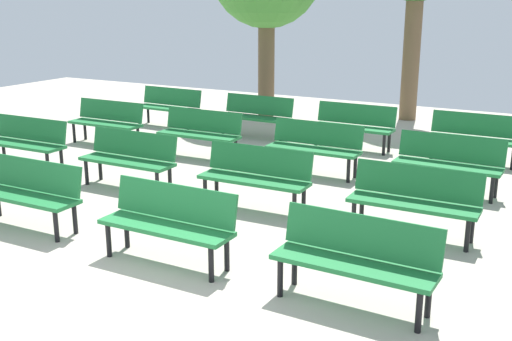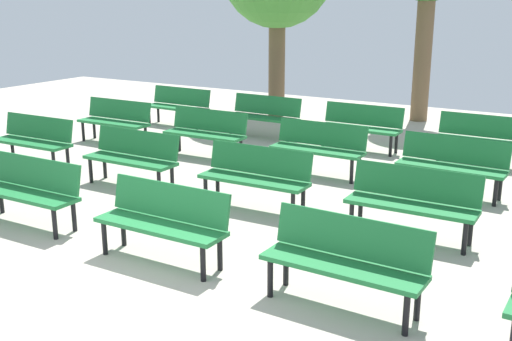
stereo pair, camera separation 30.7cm
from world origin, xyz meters
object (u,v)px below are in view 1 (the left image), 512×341
at_px(bench_r1_c1, 130,156).
at_px(bench_r3_c2, 354,124).
at_px(bench_r0_c3, 356,256).
at_px(bench_r3_c1, 256,114).
at_px(bench_r1_c0, 27,140).
at_px(bench_r2_c1, 201,131).
at_px(bench_r2_c2, 315,145).
at_px(bench_r3_c0, 169,105).
at_px(bench_r0_c2, 169,219).
at_px(bench_r3_c3, 475,135).
at_px(bench_r1_c3, 415,197).
at_px(bench_r2_c0, 107,120).
at_px(bench_r2_c3, 449,160).
at_px(bench_r1_c2, 256,174).
at_px(bench_r0_c1, 28,190).

distance_m(bench_r1_c1, bench_r3_c2, 4.67).
bearing_deg(bench_r0_c3, bench_r3_c1, 127.21).
bearing_deg(bench_r1_c0, bench_r2_c1, 41.71).
bearing_deg(bench_r1_c0, bench_r3_c1, 59.02).
relative_size(bench_r2_c2, bench_r3_c0, 0.99).
height_order(bench_r2_c2, bench_r3_c1, same).
height_order(bench_r1_c1, bench_r3_c0, same).
relative_size(bench_r0_c2, bench_r3_c3, 1.00).
bearing_deg(bench_r2_c1, bench_r1_c1, -88.72).
relative_size(bench_r2_c2, bench_r3_c2, 1.00).
height_order(bench_r1_c1, bench_r1_c3, same).
distance_m(bench_r1_c1, bench_r2_c2, 3.07).
bearing_deg(bench_r2_c0, bench_r2_c3, -0.51).
xyz_separation_m(bench_r1_c3, bench_r2_c2, (-2.23, 2.03, 0.00)).
height_order(bench_r2_c2, bench_r3_c3, same).
bearing_deg(bench_r2_c1, bench_r3_c0, 136.52).
bearing_deg(bench_r2_c2, bench_r3_c0, 155.56).
relative_size(bench_r0_c3, bench_r1_c3, 1.00).
height_order(bench_r0_c2, bench_r1_c3, same).
distance_m(bench_r2_c3, bench_r3_c2, 3.01).
bearing_deg(bench_r1_c0, bench_r2_c3, 15.79).
height_order(bench_r1_c0, bench_r3_c0, same).
relative_size(bench_r1_c3, bench_r3_c2, 1.00).
distance_m(bench_r0_c2, bench_r2_c1, 4.78).
bearing_deg(bench_r2_c2, bench_r2_c3, 0.44).
relative_size(bench_r1_c0, bench_r2_c0, 1.00).
bearing_deg(bench_r2_c1, bench_r1_c2, -42.85).
bearing_deg(bench_r3_c0, bench_r3_c1, 0.65).
bearing_deg(bench_r2_c2, bench_r0_c3, -61.63).
bearing_deg(bench_r0_c2, bench_r1_c3, 43.59).
height_order(bench_r1_c1, bench_r3_c2, same).
xyz_separation_m(bench_r3_c1, bench_r3_c3, (4.46, 0.06, 0.00)).
height_order(bench_r2_c2, bench_r2_c3, same).
bearing_deg(bench_r1_c3, bench_r1_c2, 179.49).
relative_size(bench_r1_c0, bench_r2_c3, 1.00).
xyz_separation_m(bench_r0_c1, bench_r1_c1, (0.01, 2.01, 0.00)).
relative_size(bench_r3_c1, bench_r3_c2, 1.00).
xyz_separation_m(bench_r0_c2, bench_r3_c0, (-4.57, 6.21, 0.00)).
relative_size(bench_r0_c2, bench_r1_c3, 1.00).
xyz_separation_m(bench_r1_c3, bench_r3_c2, (-2.27, 4.05, 0.00)).
bearing_deg(bench_r3_c3, bench_r2_c0, -163.32).
distance_m(bench_r3_c0, bench_r3_c1, 2.32).
bearing_deg(bench_r0_c1, bench_r1_c0, 137.81).
bearing_deg(bench_r2_c0, bench_r3_c1, 40.17).
height_order(bench_r0_c1, bench_r1_c2, same).
height_order(bench_r2_c2, bench_r3_c2, same).
relative_size(bench_r2_c3, bench_r3_c3, 1.01).
relative_size(bench_r0_c3, bench_r1_c2, 1.00).
distance_m(bench_r0_c1, bench_r0_c2, 2.27).
distance_m(bench_r2_c2, bench_r2_c3, 2.21).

